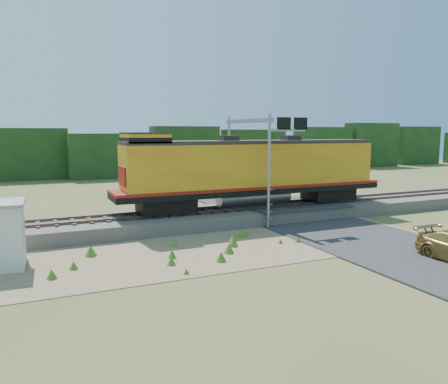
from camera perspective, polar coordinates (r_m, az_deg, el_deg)
name	(u,v)px	position (r m, az deg, el deg)	size (l,w,h in m)	color
ground	(236,248)	(22.05, 1.59, -7.27)	(140.00, 140.00, 0.00)	#475123
ballast	(194,218)	(27.34, -3.89, -3.45)	(70.00, 5.00, 0.80)	slate
rails	(194,211)	(27.25, -3.90, -2.46)	(70.00, 1.54, 0.16)	brown
dirt_shoulder	(195,249)	(21.73, -3.78, -7.47)	(26.00, 8.00, 0.03)	#8C7754
road	(339,230)	(26.32, 14.78, -4.83)	(7.00, 66.00, 0.86)	#38383A
tree_line_north	(107,153)	(57.96, -15.02, 4.95)	(130.00, 3.00, 6.50)	#183513
weed_clumps	(168,255)	(20.91, -7.29, -8.18)	(15.00, 6.20, 0.56)	#477120
locomotive	(251,170)	(28.51, 3.49, 2.94)	(18.50, 2.82, 4.77)	black
signal_gantry	(257,142)	(27.88, 4.33, 6.58)	(2.71, 6.20, 6.83)	gray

